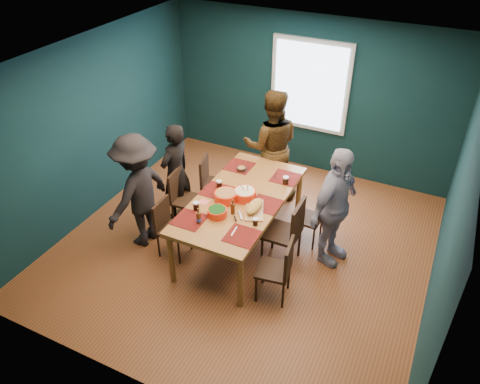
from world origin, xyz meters
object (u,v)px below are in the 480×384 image
Objects in this scene: person_right at (334,208)px; chair_left_near at (168,224)px; chair_left_mid at (182,194)px; chair_left_far at (210,179)px; chair_right_far at (314,215)px; cutting_board at (254,207)px; dining_table at (241,202)px; bowl_herbs at (217,212)px; chair_right_mid at (289,229)px; bowl_salad at (226,196)px; person_near_left at (138,191)px; person_back at (271,146)px; bowl_dumpling at (245,194)px; chair_right_near at (280,266)px; person_far_left at (176,172)px.

chair_left_near is at bearing 127.91° from person_right.
chair_left_mid is 0.68m from chair_left_near.
chair_left_far is at bearing 70.27° from chair_left_mid.
chair_right_far is 1.39× the size of cutting_board.
dining_table is 1.08m from chair_right_far.
dining_table is 8.88× the size of bowl_herbs.
chair_right_mid is 0.59× the size of person_right.
dining_table is 0.38m from cutting_board.
person_right reaches higher than bowl_salad.
person_right is 1.01× the size of person_near_left.
person_back is at bearing 141.69° from chair_right_far.
cutting_board is at bearing -6.73° from bowl_salad.
bowl_dumpling is (0.19, -1.39, -0.01)m from person_back.
person_right is at bearing -23.67° from chair_left_far.
bowl_salad is (-0.88, -0.10, 0.32)m from chair_right_mid.
chair_right_far is 1.08m from bowl_dumpling.
chair_left_near is 0.86m from bowl_herbs.
bowl_salad is (-1.01, 0.53, 0.40)m from chair_right_near.
chair_right_mid is 0.94m from bowl_salad.
chair_right_far is 3.26× the size of bowl_herbs.
chair_right_mid is 0.75m from bowl_dumpling.
chair_left_mid is 3.61× the size of bowl_herbs.
chair_right_near is at bearing -89.58° from chair_right_far.
bowl_dumpling is (0.90, 0.55, 0.43)m from chair_left_near.
chair_right_mid is 0.55× the size of person_back.
person_near_left is 1.48m from bowl_dumpling.
bowl_dumpling is at bearing 73.53° from person_back.
chair_left_near is at bearing -146.49° from chair_right_far.
bowl_dumpling reaches higher than chair_right_far.
person_far_left is 2.41m from person_right.
person_far_left is (-1.93, 0.30, 0.19)m from chair_right_mid.
chair_right_mid is (0.73, -0.05, -0.18)m from dining_table.
person_right reaches higher than chair_right_far.
person_back reaches higher than chair_right_near.
chair_right_mid is at bearing 108.61° from person_near_left.
person_right is at bearing 14.01° from dining_table.
bowl_salad reaches higher than bowl_herbs.
person_far_left is (-2.09, -0.28, 0.30)m from chair_right_far.
chair_right_near is at bearing 91.64° from person_near_left.
chair_left_mid is at bearing 110.42° from person_right.
chair_left_near is 2.74× the size of bowl_salad.
bowl_salad is (-1.04, -0.67, 0.44)m from chair_right_far.
person_back is (-0.87, 1.44, 0.33)m from chair_right_mid.
cutting_board is (-0.57, 0.48, 0.39)m from chair_right_near.
bowl_salad is 1.00× the size of bowl_dumpling.
chair_right_far is 1.04m from cutting_board.
bowl_herbs is (-0.98, -1.03, 0.43)m from chair_right_far.
chair_right_near is (0.86, -0.67, -0.25)m from dining_table.
bowl_dumpling is (0.92, -0.68, 0.41)m from chair_left_far.
person_back is 1.89m from bowl_herbs.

